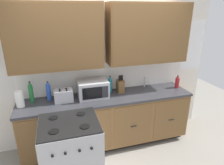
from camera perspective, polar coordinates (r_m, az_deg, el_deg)
name	(u,v)px	position (r m, az deg, el deg)	size (l,w,h in m)	color
ground_plane	(113,154)	(3.48, 0.22, -20.20)	(8.00, 8.00, 0.00)	gray
wall_unit	(104,50)	(3.18, -2.31, 9.43)	(4.00, 0.40, 2.45)	white
counter_run	(108,120)	(3.43, -1.19, -10.99)	(2.83, 0.64, 0.93)	black
stove_range	(71,152)	(2.84, -11.77, -19.36)	(0.76, 0.68, 0.95)	#B7B7BC
microwave	(93,89)	(3.18, -5.66, -1.81)	(0.48, 0.37, 0.28)	#B7B7BC
toaster	(64,96)	(3.11, -13.93, -3.73)	(0.28, 0.18, 0.19)	#B7B7BC
knife_block	(120,86)	(3.34, 2.46, -1.02)	(0.11, 0.14, 0.31)	brown
sink_faucet	(145,82)	(3.61, 9.50, 0.16)	(0.02, 0.02, 0.20)	#B2B5BA
paper_towel_roll	(20,99)	(3.14, -25.37, -4.28)	(0.12, 0.12, 0.26)	white
bottle_green	(31,92)	(3.23, -22.59, -2.56)	(0.06, 0.06, 0.33)	#237A38
bottle_teal	(110,85)	(3.31, -0.56, -0.59)	(0.07, 0.07, 0.30)	#1E707A
bottle_red	(177,82)	(3.74, 18.51, 0.22)	(0.08, 0.08, 0.23)	maroon
bottle_blue	(48,91)	(3.20, -18.05, -2.36)	(0.07, 0.07, 0.31)	blue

